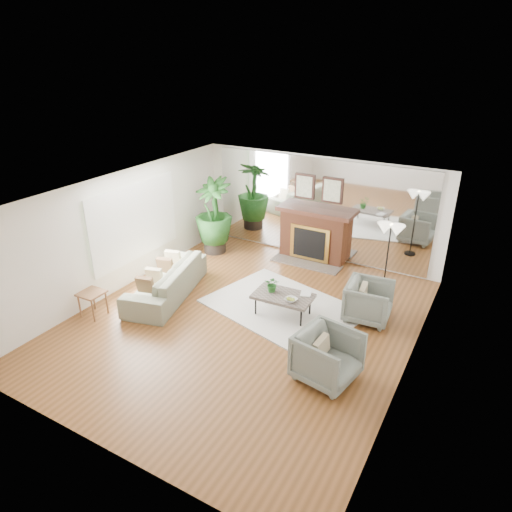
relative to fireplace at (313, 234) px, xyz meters
The scene contains 18 objects.
ground 3.33m from the fireplace, 90.00° to the right, with size 7.00×7.00×0.00m, color brown.
wall_left 4.46m from the fireplace, 132.54° to the right, with size 0.02×7.00×2.50m, color white.
wall_right 4.46m from the fireplace, 47.46° to the right, with size 0.02×7.00×2.50m, color white.
wall_back 0.63m from the fireplace, 90.00° to the left, with size 6.00×0.02×2.50m, color white.
mirror_panel 0.63m from the fireplace, 90.00° to the left, with size 5.40×0.04×2.40m, color silver.
window_panel 4.17m from the fireplace, 135.99° to the right, with size 0.04×2.40×1.50m, color #B2E09E.
fireplace is the anchor object (origin of this frame).
area_rug 2.57m from the fireplace, 80.57° to the right, with size 2.87×2.05×0.03m, color silver.
coffee_table 2.77m from the fireplace, 78.65° to the right, with size 1.16×0.71×0.45m.
sofa 3.73m from the fireplace, 121.46° to the right, with size 2.35×0.92×0.69m, color slate.
armchair_back 2.86m from the fireplace, 45.12° to the right, with size 0.82×0.84×0.77m, color slate.
armchair_front 4.49m from the fireplace, 63.99° to the right, with size 0.87×0.90×0.82m, color slate.
side_table 5.23m from the fireplace, 120.49° to the right, with size 0.45×0.45×0.50m.
potted_ficus 2.50m from the fireplace, 161.16° to the right, with size 1.00×1.00×1.92m.
floor_lamp 2.44m from the fireplace, 28.14° to the right, with size 0.53×0.30×1.64m.
tabletop_plant 2.70m from the fireplace, 83.63° to the right, with size 0.28×0.25×0.32m, color #2A6927.
fruit_bowl 2.95m from the fireplace, 74.84° to the right, with size 0.23×0.23×0.06m, color brown.
book 2.61m from the fireplace, 71.90° to the right, with size 0.20×0.27×0.02m, color brown.
Camera 1 is at (3.84, -6.32, 4.74)m, focal length 32.00 mm.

